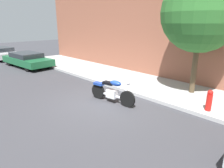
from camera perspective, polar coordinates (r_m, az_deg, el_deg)
ground_plane at (r=8.21m, az=-1.85°, el=-5.32°), size 60.00×60.00×0.00m
sidewalk at (r=10.36m, az=10.84°, el=-0.41°), size 23.65×3.16×0.14m
motorcycle at (r=8.08m, az=0.01°, el=-2.06°), size 2.14×0.70×1.14m
parked_car_white at (r=20.51m, az=-29.02°, el=7.74°), size 4.19×2.22×1.03m
parked_car_green at (r=16.03m, az=-22.94°, el=6.49°), size 4.61×2.15×1.03m
street_tree at (r=9.22m, az=24.00°, el=18.01°), size 3.21×3.21×5.11m
fire_hydrant at (r=7.83m, az=25.82°, el=-4.65°), size 0.20×0.20×0.91m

